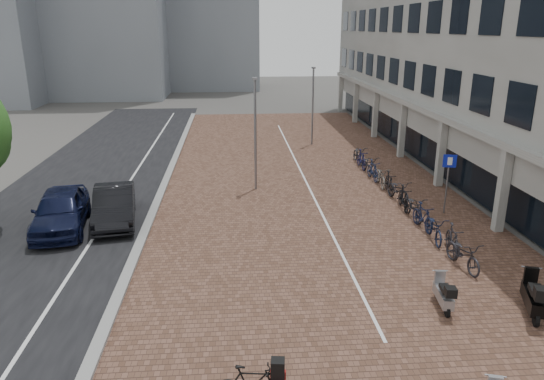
{
  "coord_description": "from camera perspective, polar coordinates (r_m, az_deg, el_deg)",
  "views": [
    {
      "loc": [
        -1.59,
        -13.82,
        7.73
      ],
      "look_at": [
        0.0,
        6.0,
        1.3
      ],
      "focal_mm": 33.38,
      "sensor_mm": 36.0,
      "label": 1
    }
  ],
  "objects": [
    {
      "name": "plaza_brick",
      "position": [
        27.19,
        3.19,
        1.4
      ],
      "size": [
        14.5,
        42.0,
        0.04
      ],
      "primitive_type": "cube",
      "color": "brown",
      "rests_on": "ground"
    },
    {
      "name": "parking_sign",
      "position": [
        22.67,
        19.25,
        1.72
      ],
      "size": [
        0.54,
        0.18,
        2.64
      ],
      "rotation": [
        0.0,
        0.0,
        -0.26
      ],
      "color": "slate",
      "rests_on": "ground"
    },
    {
      "name": "car_dark",
      "position": [
        21.8,
        -17.35,
        -1.63
      ],
      "size": [
        2.29,
        4.68,
        1.48
      ],
      "primitive_type": "imported",
      "rotation": [
        0.0,
        0.0,
        0.17
      ],
      "color": "black",
      "rests_on": "ground"
    },
    {
      "name": "scooter_mid",
      "position": [
        16.12,
        27.41,
        -10.52
      ],
      "size": [
        1.1,
        1.83,
        1.2
      ],
      "primitive_type": null,
      "rotation": [
        0.0,
        0.0,
        -0.34
      ],
      "color": "black",
      "rests_on": "ground"
    },
    {
      "name": "ground",
      "position": [
        15.91,
        1.76,
        -11.15
      ],
      "size": [
        140.0,
        140.0,
        0.0
      ],
      "primitive_type": "plane",
      "color": "#474442",
      "rests_on": "ground"
    },
    {
      "name": "office_building",
      "position": [
        33.19,
        22.58,
        17.87
      ],
      "size": [
        8.4,
        40.0,
        15.0
      ],
      "color": "#A3A39E",
      "rests_on": "ground"
    },
    {
      "name": "lamp_near",
      "position": [
        24.53,
        -1.89,
        6.12
      ],
      "size": [
        0.12,
        0.12,
        5.43
      ],
      "primitive_type": "cylinder",
      "color": "gray",
      "rests_on": "ground"
    },
    {
      "name": "car_navy",
      "position": [
        21.72,
        -22.74,
        -2.11
      ],
      "size": [
        2.6,
        4.98,
        1.62
      ],
      "primitive_type": "imported",
      "rotation": [
        0.0,
        0.0,
        0.15
      ],
      "color": "black",
      "rests_on": "ground"
    },
    {
      "name": "scooter_front",
      "position": [
        15.54,
        18.78,
        -10.93
      ],
      "size": [
        0.61,
        1.45,
        0.96
      ],
      "primitive_type": null,
      "rotation": [
        0.0,
        0.0,
        -0.13
      ],
      "color": "gray",
      "rests_on": "ground"
    },
    {
      "name": "lamp_far",
      "position": [
        34.53,
        4.6,
        9.3
      ],
      "size": [
        0.12,
        0.12,
        5.17
      ],
      "primitive_type": "cylinder",
      "color": "slate",
      "rests_on": "ground"
    },
    {
      "name": "curb",
      "position": [
        27.16,
        -11.82,
        1.15
      ],
      "size": [
        0.35,
        42.0,
        0.14
      ],
      "primitive_type": "cube",
      "color": "gray",
      "rests_on": "ground"
    },
    {
      "name": "bike_row",
      "position": [
        24.08,
        13.82,
        -0.03
      ],
      "size": [
        1.14,
        15.82,
        1.05
      ],
      "color": "black",
      "rests_on": "ground"
    },
    {
      "name": "lane_line",
      "position": [
        27.48,
        -15.74,
        0.94
      ],
      "size": [
        0.12,
        44.0,
        0.0
      ],
      "primitive_type": "cube",
      "color": "white",
      "rests_on": "street_asphalt"
    },
    {
      "name": "street_asphalt",
      "position": [
        27.95,
        -19.76,
        0.79
      ],
      "size": [
        8.0,
        50.0,
        0.03
      ],
      "primitive_type": "cube",
      "color": "black",
      "rests_on": "ground"
    },
    {
      "name": "parking_line",
      "position": [
        27.21,
        3.61,
        1.46
      ],
      "size": [
        0.1,
        30.0,
        0.0
      ],
      "primitive_type": "cube",
      "color": "white",
      "rests_on": "plaza_brick"
    }
  ]
}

